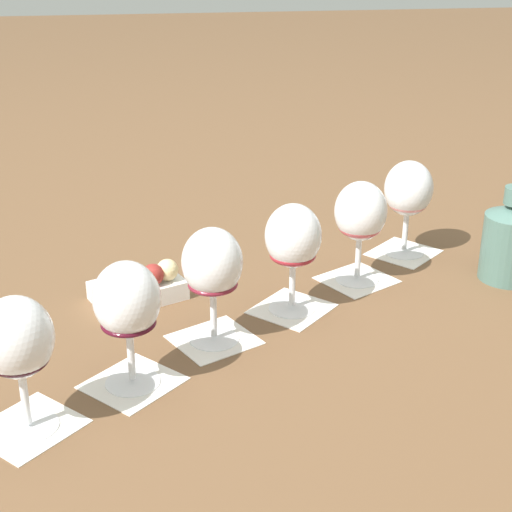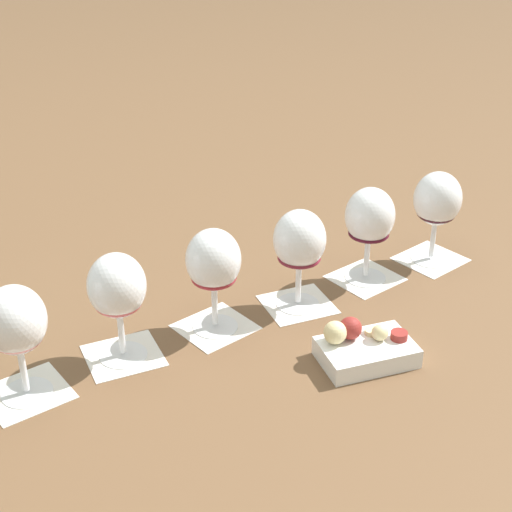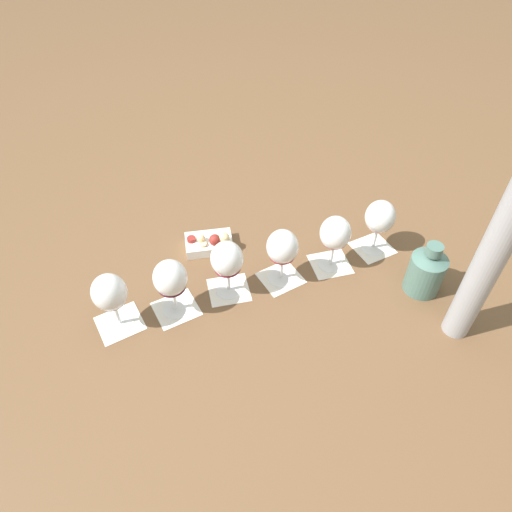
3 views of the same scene
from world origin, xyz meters
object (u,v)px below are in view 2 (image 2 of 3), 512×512
object	(u,v)px
wine_glass_0	(16,325)
snack_dish	(363,347)
wine_glass_5	(437,203)
wine_glass_4	(370,220)
wine_glass_3	(300,244)
wine_glass_1	(117,291)
wine_glass_2	(213,264)

from	to	relation	value
wine_glass_0	snack_dish	world-z (taller)	wine_glass_0
wine_glass_5	snack_dish	xyz separation A→B (m)	(-0.31, 0.14, -0.09)
wine_glass_4	wine_glass_0	bearing A→B (deg)	126.38
wine_glass_3	wine_glass_4	world-z (taller)	same
wine_glass_1	wine_glass_3	bearing A→B (deg)	-57.39
wine_glass_2	snack_dish	world-z (taller)	wine_glass_2
wine_glass_5	wine_glass_4	bearing A→B (deg)	122.41
wine_glass_4	snack_dish	world-z (taller)	wine_glass_4
wine_glass_0	wine_glass_2	distance (m)	0.30
wine_glass_0	wine_glass_2	size ratio (longest dim) A/B	1.00
wine_glass_0	snack_dish	distance (m)	0.48
wine_glass_1	snack_dish	world-z (taller)	wine_glass_1
wine_glass_5	wine_glass_3	bearing A→B (deg)	126.11
wine_glass_2	snack_dish	xyz separation A→B (m)	(-0.07, -0.22, -0.09)
wine_glass_4	wine_glass_5	distance (m)	0.14
wine_glass_0	wine_glass_4	world-z (taller)	same
wine_glass_4	wine_glass_5	world-z (taller)	same
wine_glass_2	wine_glass_4	bearing A→B (deg)	-54.65
wine_glass_5	wine_glass_2	bearing A→B (deg)	124.39
wine_glass_0	wine_glass_2	world-z (taller)	same
wine_glass_1	wine_glass_2	bearing A→B (deg)	-55.82
wine_glass_3	snack_dish	bearing A→B (deg)	-145.89
wine_glass_1	wine_glass_4	bearing A→B (deg)	-55.05
wine_glass_0	snack_dish	size ratio (longest dim) A/B	1.05
wine_glass_3	snack_dish	size ratio (longest dim) A/B	1.05
snack_dish	wine_glass_5	bearing A→B (deg)	-23.43
wine_glass_1	wine_glass_4	size ratio (longest dim) A/B	1.00
wine_glass_3	wine_glass_4	distance (m)	0.15
wine_glass_0	wine_glass_1	world-z (taller)	same
wine_glass_3	wine_glass_4	bearing A→B (deg)	-50.32
wine_glass_0	wine_glass_1	bearing A→B (deg)	-49.30
wine_glass_2	wine_glass_4	distance (m)	0.29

